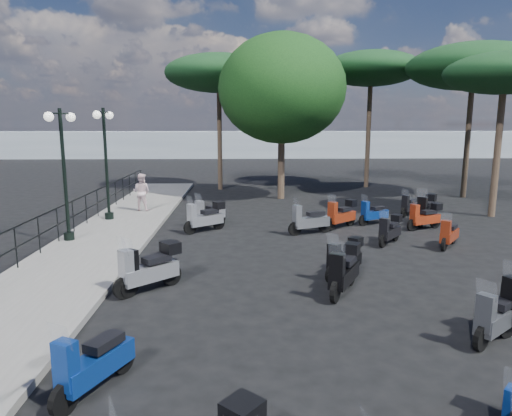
{
  "coord_description": "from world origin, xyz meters",
  "views": [
    {
      "loc": [
        -1.93,
        -10.91,
        3.85
      ],
      "look_at": [
        -1.46,
        3.49,
        1.2
      ],
      "focal_mm": 32.0,
      "sensor_mm": 36.0,
      "label": 1
    }
  ],
  "objects_px": {
    "scooter_14": "(341,215)",
    "pine_0": "(371,69)",
    "scooter_26": "(425,217)",
    "scooter_3": "(150,268)",
    "pine_3": "(505,74)",
    "scooter_4": "(209,214)",
    "scooter_8": "(344,259)",
    "lamp_post_2": "(106,157)",
    "scooter_27": "(426,210)",
    "scooter_18": "(498,315)",
    "scooter_15": "(373,214)",
    "scooter_2": "(149,270)",
    "scooter_13": "(390,231)",
    "lamp_post_1": "(64,166)",
    "scooter_1": "(93,365)",
    "pine_1": "(474,67)",
    "scooter_21": "(410,206)",
    "scooter_12": "(344,271)",
    "pedestrian_far": "(141,192)",
    "scooter_20": "(449,235)",
    "scooter_9": "(309,221)",
    "pine_2": "(219,74)",
    "scooter_5": "(205,218)"
  },
  "relations": [
    {
      "from": "scooter_14",
      "to": "pine_0",
      "type": "bearing_deg",
      "value": -61.07
    },
    {
      "from": "scooter_26",
      "to": "pine_0",
      "type": "height_order",
      "value": "pine_0"
    },
    {
      "from": "scooter_3",
      "to": "pine_3",
      "type": "bearing_deg",
      "value": -109.9
    },
    {
      "from": "scooter_4",
      "to": "scooter_14",
      "type": "relative_size",
      "value": 0.96
    },
    {
      "from": "scooter_26",
      "to": "scooter_8",
      "type": "bearing_deg",
      "value": 117.79
    },
    {
      "from": "lamp_post_2",
      "to": "scooter_27",
      "type": "bearing_deg",
      "value": 8.49
    },
    {
      "from": "scooter_18",
      "to": "pine_3",
      "type": "relative_size",
      "value": 0.2
    },
    {
      "from": "scooter_3",
      "to": "scooter_26",
      "type": "xyz_separation_m",
      "value": [
        8.93,
        5.92,
        -0.05
      ]
    },
    {
      "from": "scooter_14",
      "to": "scooter_15",
      "type": "relative_size",
      "value": 0.99
    },
    {
      "from": "scooter_2",
      "to": "scooter_13",
      "type": "height_order",
      "value": "scooter_2"
    },
    {
      "from": "lamp_post_1",
      "to": "scooter_1",
      "type": "relative_size",
      "value": 2.75
    },
    {
      "from": "scooter_3",
      "to": "scooter_27",
      "type": "bearing_deg",
      "value": -106.61
    },
    {
      "from": "scooter_15",
      "to": "pine_1",
      "type": "bearing_deg",
      "value": -74.08
    },
    {
      "from": "scooter_14",
      "to": "scooter_27",
      "type": "bearing_deg",
      "value": -122.32
    },
    {
      "from": "scooter_3",
      "to": "scooter_4",
      "type": "relative_size",
      "value": 1.12
    },
    {
      "from": "scooter_13",
      "to": "scooter_18",
      "type": "bearing_deg",
      "value": 127.89
    },
    {
      "from": "scooter_21",
      "to": "pine_0",
      "type": "bearing_deg",
      "value": -46.74
    },
    {
      "from": "scooter_2",
      "to": "scooter_21",
      "type": "height_order",
      "value": "scooter_2"
    },
    {
      "from": "scooter_2",
      "to": "scooter_21",
      "type": "distance_m",
      "value": 12.75
    },
    {
      "from": "scooter_12",
      "to": "scooter_15",
      "type": "xyz_separation_m",
      "value": [
        2.78,
        7.27,
        -0.1
      ]
    },
    {
      "from": "scooter_14",
      "to": "pine_3",
      "type": "relative_size",
      "value": 0.2
    },
    {
      "from": "scooter_8",
      "to": "pine_0",
      "type": "distance_m",
      "value": 18.89
    },
    {
      "from": "scooter_3",
      "to": "scooter_12",
      "type": "height_order",
      "value": "scooter_12"
    },
    {
      "from": "pedestrian_far",
      "to": "scooter_20",
      "type": "bearing_deg",
      "value": 165.64
    },
    {
      "from": "scooter_27",
      "to": "pine_3",
      "type": "relative_size",
      "value": 0.24
    },
    {
      "from": "scooter_1",
      "to": "lamp_post_2",
      "type": "bearing_deg",
      "value": -49.44
    },
    {
      "from": "scooter_8",
      "to": "scooter_9",
      "type": "bearing_deg",
      "value": -44.16
    },
    {
      "from": "scooter_18",
      "to": "pine_0",
      "type": "relative_size",
      "value": 0.17
    },
    {
      "from": "scooter_18",
      "to": "scooter_2",
      "type": "bearing_deg",
      "value": 30.49
    },
    {
      "from": "scooter_8",
      "to": "scooter_13",
      "type": "height_order",
      "value": "scooter_8"
    },
    {
      "from": "scooter_2",
      "to": "scooter_21",
      "type": "xyz_separation_m",
      "value": [
        9.34,
        8.68,
        -0.12
      ]
    },
    {
      "from": "lamp_post_2",
      "to": "pedestrian_far",
      "type": "xyz_separation_m",
      "value": [
        0.92,
        1.78,
        -1.65
      ]
    },
    {
      "from": "scooter_9",
      "to": "scooter_15",
      "type": "relative_size",
      "value": 1.18
    },
    {
      "from": "scooter_14",
      "to": "pine_2",
      "type": "distance_m",
      "value": 13.26
    },
    {
      "from": "pine_2",
      "to": "lamp_post_2",
      "type": "bearing_deg",
      "value": -113.15
    },
    {
      "from": "lamp_post_1",
      "to": "scooter_21",
      "type": "relative_size",
      "value": 3.53
    },
    {
      "from": "scooter_1",
      "to": "scooter_14",
      "type": "height_order",
      "value": "scooter_14"
    },
    {
      "from": "scooter_1",
      "to": "scooter_4",
      "type": "bearing_deg",
      "value": -68.77
    },
    {
      "from": "pine_3",
      "to": "scooter_13",
      "type": "bearing_deg",
      "value": -143.04
    },
    {
      "from": "scooter_4",
      "to": "scooter_5",
      "type": "height_order",
      "value": "scooter_5"
    },
    {
      "from": "lamp_post_2",
      "to": "scooter_1",
      "type": "xyz_separation_m",
      "value": [
        3.1,
        -11.82,
        -2.16
      ]
    },
    {
      "from": "scooter_12",
      "to": "scooter_20",
      "type": "bearing_deg",
      "value": -108.72
    },
    {
      "from": "scooter_20",
      "to": "scooter_21",
      "type": "distance_m",
      "value": 5.16
    },
    {
      "from": "scooter_3",
      "to": "scooter_20",
      "type": "relative_size",
      "value": 1.18
    },
    {
      "from": "scooter_1",
      "to": "scooter_21",
      "type": "bearing_deg",
      "value": -100.24
    },
    {
      "from": "scooter_3",
      "to": "scooter_9",
      "type": "distance_m",
      "value": 7.04
    },
    {
      "from": "lamp_post_2",
      "to": "scooter_20",
      "type": "relative_size",
      "value": 3.45
    },
    {
      "from": "scooter_13",
      "to": "scooter_1",
      "type": "bearing_deg",
      "value": 89.51
    },
    {
      "from": "scooter_9",
      "to": "scooter_27",
      "type": "distance_m",
      "value": 5.01
    },
    {
      "from": "scooter_1",
      "to": "scooter_12",
      "type": "bearing_deg",
      "value": -113.48
    }
  ]
}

